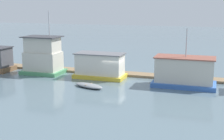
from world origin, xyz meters
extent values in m
plane|color=slate|center=(0.00, 0.00, 0.00)|extent=(200.00, 200.00, 0.00)
cube|color=#846B4C|center=(0.00, 2.89, 0.15)|extent=(51.00, 2.09, 0.30)
cube|color=#4C9360|center=(-10.13, 0.36, 0.23)|extent=(5.32, 3.79, 0.46)
cube|color=beige|center=(-10.13, 0.36, 1.68)|extent=(4.52, 2.98, 2.44)
cube|color=beige|center=(-10.13, 0.36, 3.88)|extent=(4.17, 2.64, 1.96)
cube|color=#38383D|center=(-10.13, 0.36, 4.92)|extent=(4.82, 3.28, 0.12)
cylinder|color=#B2B2B7|center=(-9.03, 0.36, 6.63)|extent=(0.12, 0.12, 3.31)
cube|color=gold|center=(-2.05, 0.35, 0.24)|extent=(6.37, 3.23, 0.48)
cube|color=silver|center=(-2.05, 0.35, 1.76)|extent=(5.77, 2.63, 2.55)
cube|color=slate|center=(-2.05, 0.35, 3.09)|extent=(6.07, 2.93, 0.12)
cube|color=#3866B7|center=(8.42, -0.57, 0.25)|extent=(7.00, 3.59, 0.50)
cube|color=beige|center=(8.42, -0.57, 1.88)|extent=(6.29, 2.89, 2.76)
cube|color=brown|center=(8.42, -0.57, 3.32)|extent=(6.59, 3.19, 0.12)
cylinder|color=#B2B2B7|center=(8.49, -0.57, 4.96)|extent=(0.12, 0.12, 3.15)
ellipsoid|color=gray|center=(-1.56, -4.50, 0.22)|extent=(3.98, 2.48, 0.44)
cube|color=#997F60|center=(-1.56, -4.50, 0.37)|extent=(0.52, 1.12, 0.08)
cylinder|color=#846B4C|center=(10.67, 1.59, 0.98)|extent=(0.25, 0.25, 1.96)
camera|label=1|loc=(11.52, -35.54, 9.06)|focal=50.00mm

